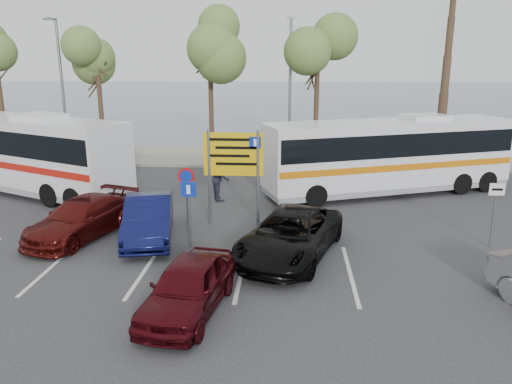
# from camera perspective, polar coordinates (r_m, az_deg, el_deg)

# --- Properties ---
(ground) EXTENTS (120.00, 120.00, 0.00)m
(ground) POSITION_cam_1_polar(r_m,az_deg,el_deg) (16.19, -7.32, -7.29)
(ground) COLOR #2E2E30
(ground) RESTS_ON ground
(kerb_strip) EXTENTS (44.00, 2.40, 0.15)m
(kerb_strip) POSITION_cam_1_polar(r_m,az_deg,el_deg) (29.44, -2.10, 3.39)
(kerb_strip) COLOR gray
(kerb_strip) RESTS_ON ground
(seawall) EXTENTS (48.00, 0.80, 0.60)m
(seawall) POSITION_cam_1_polar(r_m,az_deg,el_deg) (31.35, -1.72, 4.56)
(seawall) COLOR gray
(seawall) RESTS_ON ground
(sea) EXTENTS (140.00, 140.00, 0.00)m
(sea) POSITION_cam_1_polar(r_m,az_deg,el_deg) (74.95, 1.64, 10.70)
(sea) COLOR #42516B
(sea) RESTS_ON ground
(tree_left) EXTENTS (3.20, 3.20, 7.20)m
(tree_left) POSITION_cam_1_polar(r_m,az_deg,el_deg) (30.69, -17.74, 14.35)
(tree_left) COLOR #382619
(tree_left) RESTS_ON kerb_strip
(tree_mid) EXTENTS (3.20, 3.20, 8.00)m
(tree_mid) POSITION_cam_1_polar(r_m,az_deg,el_deg) (28.99, -5.31, 16.25)
(tree_mid) COLOR #382619
(tree_mid) RESTS_ON kerb_strip
(tree_right) EXTENTS (3.20, 3.20, 7.40)m
(tree_right) POSITION_cam_1_polar(r_m,az_deg,el_deg) (28.66, 7.08, 15.23)
(tree_right) COLOR #382619
(tree_right) RESTS_ON kerb_strip
(street_lamp_left) EXTENTS (0.45, 1.15, 8.01)m
(street_lamp_left) POSITION_cam_1_polar(r_m,az_deg,el_deg) (31.07, -21.35, 11.43)
(street_lamp_left) COLOR slate
(street_lamp_left) RESTS_ON kerb_strip
(street_lamp_right) EXTENTS (0.45, 1.15, 8.01)m
(street_lamp_right) POSITION_cam_1_polar(r_m,az_deg,el_deg) (28.19, 3.91, 12.12)
(street_lamp_right) COLOR slate
(street_lamp_right) RESTS_ON kerb_strip
(direction_sign) EXTENTS (2.20, 0.12, 3.60)m
(direction_sign) POSITION_cam_1_polar(r_m,az_deg,el_deg) (18.34, -2.58, 3.50)
(direction_sign) COLOR slate
(direction_sign) RESTS_ON ground
(sign_no_stop) EXTENTS (0.60, 0.08, 2.35)m
(sign_no_stop) POSITION_cam_1_polar(r_m,az_deg,el_deg) (18.01, -7.92, 0.35)
(sign_no_stop) COLOR slate
(sign_no_stop) RESTS_ON ground
(sign_parking) EXTENTS (0.50, 0.07, 2.25)m
(sign_parking) POSITION_cam_1_polar(r_m,az_deg,el_deg) (16.46, -7.65, -1.48)
(sign_parking) COLOR slate
(sign_parking) RESTS_ON ground
(sign_taxi) EXTENTS (0.50, 0.07, 2.20)m
(sign_taxi) POSITION_cam_1_polar(r_m,az_deg,el_deg) (18.12, 25.62, -1.48)
(sign_taxi) COLOR slate
(sign_taxi) RESTS_ON ground
(lane_markings) EXTENTS (12.02, 4.20, 0.01)m
(lane_markings) POSITION_cam_1_polar(r_m,az_deg,el_deg) (15.56, -12.20, -8.49)
(lane_markings) COLOR silver
(lane_markings) RESTS_ON ground
(coach_bus_left) EXTENTS (11.88, 7.29, 3.71)m
(coach_bus_left) POSITION_cam_1_polar(r_m,az_deg,el_deg) (25.71, -25.48, 3.86)
(coach_bus_left) COLOR silver
(coach_bus_left) RESTS_ON ground
(coach_bus_right) EXTENTS (11.61, 6.29, 3.58)m
(coach_bus_right) POSITION_cam_1_polar(r_m,az_deg,el_deg) (23.57, 14.88, 3.77)
(coach_bus_right) COLOR silver
(coach_bus_right) RESTS_ON ground
(car_blue) EXTENTS (2.43, 4.67, 1.47)m
(car_blue) POSITION_cam_1_polar(r_m,az_deg,el_deg) (17.72, -12.17, -2.96)
(car_blue) COLOR #0E1242
(car_blue) RESTS_ON ground
(car_maroon) EXTENTS (3.31, 5.03, 1.35)m
(car_maroon) POSITION_cam_1_polar(r_m,az_deg,el_deg) (18.54, -19.32, -2.86)
(car_maroon) COLOR #4E0F0D
(car_maroon) RESTS_ON ground
(car_red) EXTENTS (2.21, 4.16, 1.35)m
(car_red) POSITION_cam_1_polar(r_m,az_deg,el_deg) (12.68, -7.76, -10.67)
(car_red) COLOR #44090F
(car_red) RESTS_ON ground
(suv_black) EXTENTS (3.89, 5.68, 1.44)m
(suv_black) POSITION_cam_1_polar(r_m,az_deg,el_deg) (15.84, 3.92, -4.91)
(suv_black) COLOR black
(suv_black) RESTS_ON ground
(pedestrian_far) EXTENTS (1.02, 1.15, 1.98)m
(pedestrian_far) POSITION_cam_1_polar(r_m,az_deg,el_deg) (21.98, -4.17, 1.64)
(pedestrian_far) COLOR #2E3045
(pedestrian_far) RESTS_ON ground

